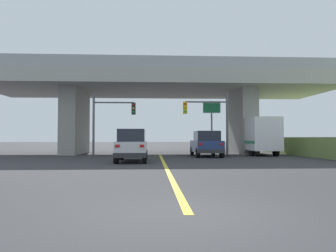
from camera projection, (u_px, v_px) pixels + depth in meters
name	position (u px, v px, depth m)	size (l,w,h in m)	color
ground	(159.00, 153.00, 30.12)	(160.00, 160.00, 0.00)	#353538
overpass_bridge	(159.00, 92.00, 30.33)	(32.15, 10.51, 8.03)	#A8A59E
lane_divider_stripe	(165.00, 166.00, 16.94)	(0.20, 21.61, 0.01)	yellow
suv_lead	(132.00, 145.00, 19.91)	(1.88, 4.45, 2.02)	silver
suv_crossing	(206.00, 144.00, 25.19)	(2.06, 4.56, 2.02)	navy
box_truck	(256.00, 136.00, 27.89)	(2.33, 6.96, 3.16)	silver
traffic_signal_nearside	(211.00, 116.00, 25.44)	(3.64, 0.36, 5.12)	#56595E
traffic_signal_farside	(109.00, 116.00, 25.26)	(3.41, 0.36, 5.02)	#56595E
highway_sign	(212.00, 115.00, 27.74)	(1.55, 0.17, 4.73)	slate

